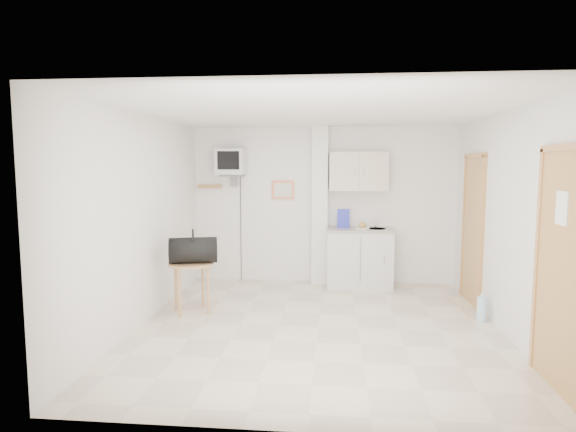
# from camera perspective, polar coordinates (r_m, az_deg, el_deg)

# --- Properties ---
(ground) EXTENTS (4.50, 4.50, 0.00)m
(ground) POSITION_cam_1_polar(r_m,az_deg,el_deg) (5.82, 3.57, -13.01)
(ground) COLOR beige
(ground) RESTS_ON ground
(room_envelope) EXTENTS (4.24, 4.54, 2.55)m
(room_envelope) POSITION_cam_1_polar(r_m,az_deg,el_deg) (5.60, 6.16, 2.30)
(room_envelope) COLOR white
(room_envelope) RESTS_ON ground
(kitchenette) EXTENTS (1.03, 0.58, 2.10)m
(kitchenette) POSITION_cam_1_polar(r_m,az_deg,el_deg) (7.60, 8.45, -2.29)
(kitchenette) COLOR silver
(kitchenette) RESTS_ON ground
(crt_television) EXTENTS (0.44, 0.45, 2.15)m
(crt_television) POSITION_cam_1_polar(r_m,az_deg,el_deg) (7.69, -6.74, 6.30)
(crt_television) COLOR slate
(crt_television) RESTS_ON ground
(round_table) EXTENTS (0.59, 0.59, 0.65)m
(round_table) POSITION_cam_1_polar(r_m,az_deg,el_deg) (6.36, -11.39, -6.24)
(round_table) COLOR #A67446
(round_table) RESTS_ON ground
(duffel_bag) EXTENTS (0.67, 0.48, 0.45)m
(duffel_bag) POSITION_cam_1_polar(r_m,az_deg,el_deg) (6.27, -11.17, -3.97)
(duffel_bag) COLOR black
(duffel_bag) RESTS_ON round_table
(water_bottle) EXTENTS (0.11, 0.11, 0.34)m
(water_bottle) POSITION_cam_1_polar(r_m,az_deg,el_deg) (6.42, 21.96, -10.18)
(water_bottle) COLOR #B0D7F4
(water_bottle) RESTS_ON ground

